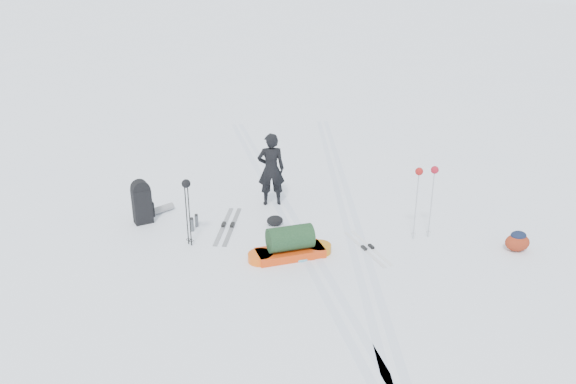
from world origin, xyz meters
The scene contains 14 objects.
ground centered at (0.00, 0.00, 0.00)m, with size 200.00×200.00×0.00m, color white.
snow_hill_backdrop centered at (62.69, 84.02, -69.02)m, with size 359.50×192.00×162.45m.
ski_tracks centered at (0.61, 0.88, 0.00)m, with size 3.38×17.97×0.01m.
skier centered at (-0.35, 1.83, 0.84)m, with size 0.61×0.40×1.68m, color black.
pulk_sled centered at (-0.32, -0.73, 0.24)m, with size 1.67×0.71×0.62m.
expedition_rucksack centered at (-3.11, 1.31, 0.44)m, with size 0.85×0.89×0.95m.
ski_poles_black centered at (-2.18, 0.05, 1.12)m, with size 0.17×0.17×1.36m.
ski_poles_silver centered at (2.39, -0.36, 1.26)m, with size 0.48×0.19×1.51m.
touring_skis_grey centered at (-1.40, 0.78, 0.02)m, with size 0.70×1.86×0.07m.
touring_skis_white centered at (1.20, -0.65, 0.01)m, with size 0.57×1.58×0.06m.
rope_coil centered at (-0.15, -0.77, 0.03)m, with size 0.48×0.48×0.05m.
small_daypack centered at (4.00, -1.16, 0.20)m, with size 0.56×0.49×0.40m.
thermos_pair centered at (-2.09, 0.77, 0.14)m, with size 0.19×0.30×0.30m.
stuff_sack centered at (-0.42, 0.68, 0.11)m, with size 0.41×0.36×0.22m.
Camera 1 is at (-1.80, -9.93, 5.03)m, focal length 35.00 mm.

